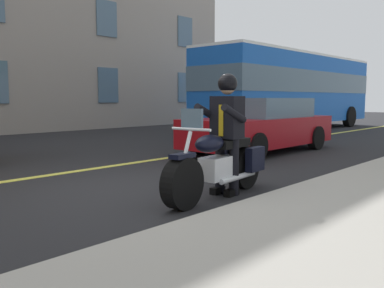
{
  "coord_description": "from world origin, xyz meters",
  "views": [
    {
      "loc": [
        3.98,
        4.89,
        1.39
      ],
      "look_at": [
        -0.28,
        0.99,
        0.75
      ],
      "focal_mm": 38.73,
      "sensor_mm": 36.0,
      "label": 1
    }
  ],
  "objects_px": {
    "rider_main": "(227,123)",
    "bus_far": "(292,88)",
    "car_silver": "(262,125)",
    "motorcycle_main": "(219,165)"
  },
  "relations": [
    {
      "from": "motorcycle_main",
      "to": "car_silver",
      "type": "relative_size",
      "value": 0.48
    },
    {
      "from": "car_silver",
      "to": "rider_main",
      "type": "bearing_deg",
      "value": 27.32
    },
    {
      "from": "motorcycle_main",
      "to": "rider_main",
      "type": "bearing_deg",
      "value": -173.17
    },
    {
      "from": "rider_main",
      "to": "car_silver",
      "type": "height_order",
      "value": "rider_main"
    },
    {
      "from": "motorcycle_main",
      "to": "rider_main",
      "type": "xyz_separation_m",
      "value": [
        -0.19,
        -0.02,
        0.58
      ]
    },
    {
      "from": "motorcycle_main",
      "to": "bus_far",
      "type": "relative_size",
      "value": 0.2
    },
    {
      "from": "rider_main",
      "to": "car_silver",
      "type": "distance_m",
      "value": 5.07
    },
    {
      "from": "rider_main",
      "to": "bus_far",
      "type": "relative_size",
      "value": 0.16
    },
    {
      "from": "rider_main",
      "to": "bus_far",
      "type": "height_order",
      "value": "bus_far"
    },
    {
      "from": "rider_main",
      "to": "car_silver",
      "type": "relative_size",
      "value": 0.38
    }
  ]
}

